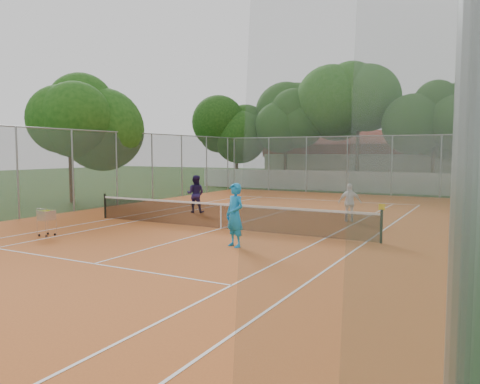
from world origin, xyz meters
The scene contains 12 objects.
ground centered at (0.00, 0.00, 0.00)m, with size 120.00×120.00×0.00m, color #15330D.
court_pad centered at (0.00, 0.00, 0.01)m, with size 18.00×34.00×0.02m, color #BA5C24.
court_lines centered at (0.00, 0.00, 0.02)m, with size 10.98×23.78×0.01m, color white.
tennis_net centered at (0.00, 0.00, 0.51)m, with size 11.88×0.10×0.98m, color black.
perimeter_fence centered at (0.00, 0.00, 2.00)m, with size 18.00×34.00×4.00m, color slate.
boundary_wall centered at (0.00, 19.00, 0.75)m, with size 26.00×0.30×1.50m, color white.
clubhouse centered at (-2.00, 29.00, 2.20)m, with size 16.40×9.00×4.40m, color beige.
tropical_trees centered at (0.00, 22.00, 5.00)m, with size 29.00×19.00×10.00m, color black.
player_near centered at (2.12, -2.71, 0.99)m, with size 0.71×0.47×1.95m, color #188AD4.
player_far_left centered at (-3.50, 3.47, 0.92)m, with size 0.87×0.68×1.79m, color #211644.
player_far_right centered at (3.78, 4.11, 0.82)m, with size 0.93×0.39×1.59m, color white.
ball_hopper centered at (-4.42, -4.27, 0.51)m, with size 0.47×0.47×0.98m, color silver.
Camera 1 is at (9.04, -15.03, 2.91)m, focal length 35.00 mm.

